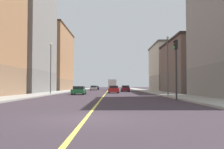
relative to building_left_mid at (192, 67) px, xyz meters
name	(u,v)px	position (x,y,z in m)	size (l,w,h in m)	color
ground_plane	(86,118)	(-15.62, -35.67, -4.74)	(400.00, 400.00, 0.00)	#372C34
sidewalk_left	(148,91)	(-6.21, 13.33, -4.66)	(3.78, 168.00, 0.15)	#9E9B93
sidewalk_right	(66,91)	(-25.02, 13.33, -4.66)	(3.78, 168.00, 0.15)	#9E9B93
lane_center_stripe	(107,91)	(-15.62, 13.33, -4.73)	(0.16, 154.00, 0.01)	#E5D14C
building_left_mid	(192,67)	(0.00, 0.00, 0.00)	(8.95, 17.04, 9.46)	brown
building_left_far	(170,68)	(0.00, 17.63, 0.97)	(8.95, 15.84, 11.40)	#9D9688
building_right_midblock	(24,34)	(-31.23, 2.48, 6.46)	(8.95, 18.16, 22.37)	slate
building_right_distant	(53,60)	(-31.23, 26.39, 3.91)	(8.95, 22.80, 17.28)	#8F6B4F
traffic_light_left_near	(176,61)	(-8.52, -22.44, -1.05)	(0.40, 0.32, 5.66)	#2D2D2D
street_lamp_left_near	(167,60)	(-7.51, -14.07, -0.10)	(0.36, 0.36, 7.45)	#4C4C51
street_lamp_right_near	(51,63)	(-23.72, -7.73, 0.00)	(0.36, 0.36, 7.63)	#4C4C51
car_black	(96,88)	(-19.38, 32.86, -4.15)	(1.89, 4.14, 1.18)	black
car_green	(79,91)	(-19.51, -7.43, -4.13)	(1.91, 3.93, 1.26)	#1E6B38
car_red	(113,89)	(-14.25, 0.45, -4.08)	(1.92, 4.57, 1.34)	red
car_silver	(94,88)	(-19.64, 26.67, -4.09)	(1.92, 4.32, 1.32)	silver
car_maroon	(125,89)	(-11.58, 10.99, -4.06)	(1.84, 4.57, 1.37)	maroon
box_truck	(112,85)	(-14.44, 27.81, -3.12)	(2.36, 7.03, 3.01)	navy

